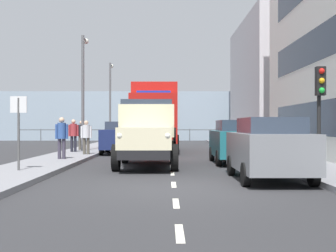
{
  "coord_description": "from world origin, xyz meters",
  "views": [
    {
      "loc": [
        0.18,
        10.71,
        1.5
      ],
      "look_at": [
        0.12,
        -9.33,
        1.49
      ],
      "focal_mm": 47.95,
      "sensor_mm": 36.0,
      "label": 1
    }
  ],
  "objects_px": {
    "lamp_post_far": "(110,95)",
    "lorry_cargo_red": "(155,116)",
    "car_navy_oppositeside_0": "(121,137)",
    "lamp_post_promenade": "(83,82)",
    "pedestrian_with_bag": "(73,133)",
    "pedestrian_strolling": "(86,135)",
    "pedestrian_couple_b": "(81,133)",
    "street_sign": "(19,120)",
    "car_teal_kerbside_1": "(237,141)",
    "pedestrian_by_lamp": "(62,134)",
    "traffic_light_near": "(320,95)",
    "car_grey_kerbside_near": "(269,148)",
    "truck_vintage_cream": "(147,135)"
  },
  "relations": [
    {
      "from": "pedestrian_by_lamp",
      "to": "traffic_light_near",
      "type": "distance_m",
      "value": 10.13
    },
    {
      "from": "car_teal_kerbside_1",
      "to": "pedestrian_strolling",
      "type": "xyz_separation_m",
      "value": [
        6.61,
        -3.47,
        0.19
      ]
    },
    {
      "from": "car_teal_kerbside_1",
      "to": "lamp_post_promenade",
      "type": "bearing_deg",
      "value": -41.54
    },
    {
      "from": "car_navy_oppositeside_0",
      "to": "pedestrian_strolling",
      "type": "xyz_separation_m",
      "value": [
        1.38,
        2.77,
        0.19
      ]
    },
    {
      "from": "car_grey_kerbside_near",
      "to": "truck_vintage_cream",
      "type": "bearing_deg",
      "value": -47.6
    },
    {
      "from": "lorry_cargo_red",
      "to": "pedestrian_by_lamp",
      "type": "xyz_separation_m",
      "value": [
        3.62,
        7.55,
        -0.93
      ]
    },
    {
      "from": "lamp_post_far",
      "to": "lorry_cargo_red",
      "type": "bearing_deg",
      "value": 110.75
    },
    {
      "from": "pedestrian_couple_b",
      "to": "street_sign",
      "type": "distance_m",
      "value": 11.48
    },
    {
      "from": "pedestrian_couple_b",
      "to": "pedestrian_strolling",
      "type": "bearing_deg",
      "value": 104.03
    },
    {
      "from": "truck_vintage_cream",
      "to": "pedestrian_strolling",
      "type": "height_order",
      "value": "truck_vintage_cream"
    },
    {
      "from": "pedestrian_couple_b",
      "to": "traffic_light_near",
      "type": "distance_m",
      "value": 14.7
    },
    {
      "from": "car_grey_kerbside_near",
      "to": "car_teal_kerbside_1",
      "type": "bearing_deg",
      "value": -90.0
    },
    {
      "from": "truck_vintage_cream",
      "to": "lamp_post_promenade",
      "type": "distance_m",
      "value": 9.39
    },
    {
      "from": "street_sign",
      "to": "pedestrian_with_bag",
      "type": "bearing_deg",
      "value": -87.98
    },
    {
      "from": "car_grey_kerbside_near",
      "to": "pedestrian_by_lamp",
      "type": "xyz_separation_m",
      "value": [
        7.07,
        -6.03,
        0.25
      ]
    },
    {
      "from": "pedestrian_couple_b",
      "to": "lamp_post_far",
      "type": "distance_m",
      "value": 11.29
    },
    {
      "from": "car_navy_oppositeside_0",
      "to": "lamp_post_promenade",
      "type": "xyz_separation_m",
      "value": [
        2.07,
        -0.22,
        2.98
      ]
    },
    {
      "from": "lorry_cargo_red",
      "to": "pedestrian_strolling",
      "type": "relative_size",
      "value": 5.12
    },
    {
      "from": "traffic_light_near",
      "to": "lamp_post_promenade",
      "type": "height_order",
      "value": "lamp_post_promenade"
    },
    {
      "from": "pedestrian_by_lamp",
      "to": "traffic_light_near",
      "type": "xyz_separation_m",
      "value": [
        -9.09,
        4.27,
        1.32
      ]
    },
    {
      "from": "street_sign",
      "to": "car_navy_oppositeside_0",
      "type": "bearing_deg",
      "value": -101.24
    },
    {
      "from": "lorry_cargo_red",
      "to": "street_sign",
      "type": "height_order",
      "value": "lorry_cargo_red"
    },
    {
      "from": "truck_vintage_cream",
      "to": "lamp_post_promenade",
      "type": "xyz_separation_m",
      "value": [
        3.8,
        -8.15,
        2.69
      ]
    },
    {
      "from": "lamp_post_far",
      "to": "street_sign",
      "type": "distance_m",
      "value": 22.51
    },
    {
      "from": "lamp_post_promenade",
      "to": "car_teal_kerbside_1",
      "type": "bearing_deg",
      "value": 138.46
    },
    {
      "from": "car_grey_kerbside_near",
      "to": "car_teal_kerbside_1",
      "type": "height_order",
      "value": "same"
    },
    {
      "from": "lamp_post_promenade",
      "to": "pedestrian_with_bag",
      "type": "bearing_deg",
      "value": 70.38
    },
    {
      "from": "pedestrian_by_lamp",
      "to": "lamp_post_far",
      "type": "height_order",
      "value": "lamp_post_far"
    },
    {
      "from": "car_navy_oppositeside_0",
      "to": "street_sign",
      "type": "distance_m",
      "value": 10.63
    },
    {
      "from": "car_teal_kerbside_1",
      "to": "pedestrian_strolling",
      "type": "bearing_deg",
      "value": -27.73
    },
    {
      "from": "lorry_cargo_red",
      "to": "pedestrian_by_lamp",
      "type": "distance_m",
      "value": 8.43
    },
    {
      "from": "car_teal_kerbside_1",
      "to": "pedestrian_couple_b",
      "type": "height_order",
      "value": "pedestrian_couple_b"
    },
    {
      "from": "pedestrian_strolling",
      "to": "lamp_post_far",
      "type": "xyz_separation_m",
      "value": [
        0.7,
        -14.76,
        2.88
      ]
    },
    {
      "from": "pedestrian_strolling",
      "to": "lamp_post_promenade",
      "type": "relative_size",
      "value": 0.26
    },
    {
      "from": "lorry_cargo_red",
      "to": "pedestrian_strolling",
      "type": "xyz_separation_m",
      "value": [
        3.15,
        4.59,
        -0.99
      ]
    },
    {
      "from": "lamp_post_promenade",
      "to": "traffic_light_near",
      "type": "bearing_deg",
      "value": 132.32
    },
    {
      "from": "pedestrian_strolling",
      "to": "pedestrian_by_lamp",
      "type": "bearing_deg",
      "value": 81.02
    },
    {
      "from": "car_grey_kerbside_near",
      "to": "car_navy_oppositeside_0",
      "type": "distance_m",
      "value": 12.87
    },
    {
      "from": "traffic_light_near",
      "to": "lamp_post_far",
      "type": "relative_size",
      "value": 0.5
    },
    {
      "from": "pedestrian_with_bag",
      "to": "pedestrian_couple_b",
      "type": "bearing_deg",
      "value": -92.12
    },
    {
      "from": "car_navy_oppositeside_0",
      "to": "pedestrian_with_bag",
      "type": "bearing_deg",
      "value": 16.95
    },
    {
      "from": "pedestrian_with_bag",
      "to": "pedestrian_strolling",
      "type": "bearing_deg",
      "value": 116.7
    },
    {
      "from": "lorry_cargo_red",
      "to": "street_sign",
      "type": "bearing_deg",
      "value": 72.58
    },
    {
      "from": "car_teal_kerbside_1",
      "to": "street_sign",
      "type": "xyz_separation_m",
      "value": [
        7.29,
        4.16,
        0.79
      ]
    },
    {
      "from": "pedestrian_by_lamp",
      "to": "pedestrian_strolling",
      "type": "bearing_deg",
      "value": -98.98
    },
    {
      "from": "lorry_cargo_red",
      "to": "street_sign",
      "type": "xyz_separation_m",
      "value": [
        3.83,
        12.22,
        -0.39
      ]
    },
    {
      "from": "pedestrian_with_bag",
      "to": "lamp_post_promenade",
      "type": "relative_size",
      "value": 0.27
    },
    {
      "from": "truck_vintage_cream",
      "to": "traffic_light_near",
      "type": "height_order",
      "value": "traffic_light_near"
    },
    {
      "from": "pedestrian_couple_b",
      "to": "traffic_light_near",
      "type": "relative_size",
      "value": 0.51
    },
    {
      "from": "car_grey_kerbside_near",
      "to": "pedestrian_strolling",
      "type": "bearing_deg",
      "value": -53.71
    }
  ]
}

